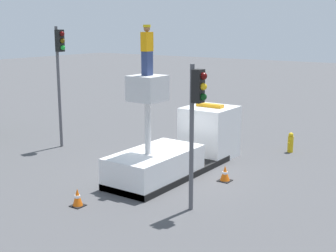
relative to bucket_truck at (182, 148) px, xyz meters
name	(u,v)px	position (x,y,z in m)	size (l,w,h in m)	color
ground_plane	(171,174)	(-0.77, 0.00, -0.91)	(120.00, 120.00, 0.00)	#4C4C4F
bucket_truck	(182,148)	(0.00, 0.00, 0.00)	(7.05, 2.07, 4.01)	black
worker	(147,50)	(-2.22, 0.00, 3.98)	(0.40, 0.26, 1.75)	navy
traffic_light_pole	(196,109)	(-3.34, -2.71, 2.36)	(0.34, 0.57, 4.61)	#515156
traffic_light_across	(60,63)	(-0.25, 6.66, 3.10)	(0.34, 0.57, 5.69)	#515156
fire_hydrant	(291,143)	(5.09, -2.65, -0.46)	(0.50, 0.26, 0.93)	gold
traffic_cone_rear	(78,198)	(-5.23, 0.57, -0.63)	(0.42, 0.42, 0.60)	black
traffic_cone_curbside	(225,174)	(-0.28, -2.14, -0.63)	(0.46, 0.46, 0.60)	black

